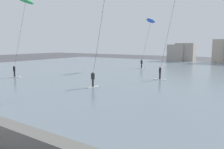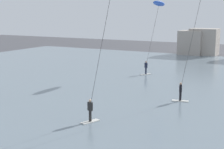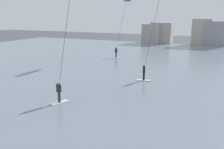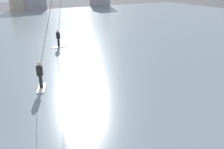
# 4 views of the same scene
# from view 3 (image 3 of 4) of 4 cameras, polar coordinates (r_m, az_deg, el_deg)

# --- Properties ---
(water_bay) EXTENTS (84.00, 52.00, 0.10)m
(water_bay) POSITION_cam_3_polar(r_m,az_deg,el_deg) (29.08, 13.65, 1.32)
(water_bay) COLOR slate
(water_bay) RESTS_ON ground
(far_shore_buildings) EXTENTS (33.58, 4.54, 6.84)m
(far_shore_buildings) POSITION_cam_3_polar(r_m,az_deg,el_deg) (54.84, 22.24, 9.45)
(far_shore_buildings) COLOR #A89E93
(far_shore_buildings) RESTS_ON ground
(kitesurfer_blue) EXTENTS (2.00, 4.35, 9.07)m
(kitesurfer_blue) POSITION_cam_3_polar(r_m,az_deg,el_deg) (36.07, 3.28, 16.84)
(kitesurfer_blue) COLOR silver
(kitesurfer_blue) RESTS_ON water_bay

